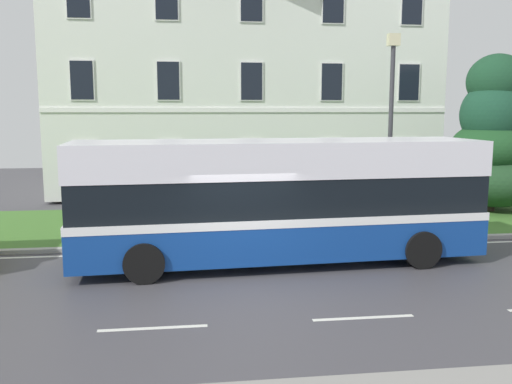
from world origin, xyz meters
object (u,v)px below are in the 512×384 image
object	(u,v)px
evergreen_tree	(494,142)
single_decker_bus	(279,199)
georgian_townhouse	(241,65)
litter_bin	(316,215)
street_lamp_post	(391,120)

from	to	relation	value
evergreen_tree	single_decker_bus	size ratio (longest dim) A/B	0.56
georgian_townhouse	single_decker_bus	size ratio (longest dim) A/B	1.69
georgian_townhouse	litter_bin	size ratio (longest dim) A/B	15.06
evergreen_tree	litter_bin	world-z (taller)	evergreen_tree
evergreen_tree	single_decker_bus	bearing A→B (deg)	-148.17
georgian_townhouse	evergreen_tree	xyz separation A→B (m)	(8.82, -8.69, -3.47)
evergreen_tree	georgian_townhouse	bearing A→B (deg)	135.44
evergreen_tree	street_lamp_post	xyz separation A→B (m)	(-5.40, -3.27, 0.91)
street_lamp_post	litter_bin	bearing A→B (deg)	178.19
evergreen_tree	single_decker_bus	distance (m)	11.01
georgian_townhouse	street_lamp_post	size ratio (longest dim) A/B	2.94
litter_bin	georgian_townhouse	bearing A→B (deg)	95.39
street_lamp_post	litter_bin	size ratio (longest dim) A/B	5.13
single_decker_bus	evergreen_tree	bearing A→B (deg)	28.76
evergreen_tree	street_lamp_post	bearing A→B (deg)	-148.83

